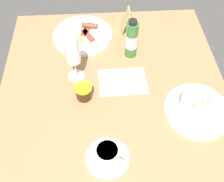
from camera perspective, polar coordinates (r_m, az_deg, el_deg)
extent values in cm
cube|color=#A8754C|center=(92.09, 0.67, -4.52)|extent=(110.00, 84.00, 3.00)
cylinder|color=white|center=(94.53, 18.16, -4.05)|extent=(22.77, 22.77, 1.20)
cylinder|color=white|center=(91.85, 18.68, -2.89)|extent=(12.94, 12.94, 5.58)
cylinder|color=beige|center=(90.30, 19.00, -2.17)|extent=(11.12, 11.12, 1.60)
sphere|color=#799650|center=(89.03, 19.41, -2.45)|extent=(1.12, 1.12, 1.12)
sphere|color=#799650|center=(87.38, 17.39, -3.03)|extent=(1.36, 1.36, 1.36)
sphere|color=#799650|center=(89.77, 19.25, -1.74)|extent=(1.06, 1.06, 1.06)
sphere|color=#799650|center=(89.86, 20.38, -2.19)|extent=(1.38, 1.38, 1.38)
cube|color=white|center=(98.14, 2.35, 2.11)|extent=(13.35, 18.00, 0.30)
cube|color=silver|center=(97.17, 3.01, 1.74)|extent=(1.53, 14.02, 0.50)
cube|color=silver|center=(96.76, -1.59, 1.51)|extent=(2.28, 3.65, 0.40)
cube|color=silver|center=(98.94, 2.86, 3.00)|extent=(1.30, 13.02, 0.50)
ellipsoid|color=silver|center=(98.51, -1.20, 2.82)|extent=(2.40, 4.00, 0.60)
cylinder|color=white|center=(81.99, -1.01, -14.32)|extent=(13.61, 13.61, 0.90)
cylinder|color=white|center=(79.36, -1.04, -13.51)|extent=(7.50, 7.50, 4.82)
cylinder|color=#341D15|center=(77.62, -1.06, -12.94)|extent=(6.37, 6.37, 1.00)
torus|color=white|center=(78.13, 1.92, -15.23)|extent=(2.85, 3.33, 3.60)
cylinder|color=white|center=(100.76, -7.80, 3.34)|extent=(6.39, 6.39, 0.40)
cylinder|color=white|center=(97.63, -8.07, 4.96)|extent=(0.80, 0.80, 8.04)
cylinder|color=white|center=(90.82, -8.75, 9.04)|extent=(5.15, 5.15, 11.22)
cylinder|color=#EAEBC0|center=(91.97, -8.63, 8.28)|extent=(4.22, 4.22, 6.73)
cylinder|color=#36210E|center=(92.57, -6.20, -0.33)|extent=(5.71, 5.71, 4.78)
cylinder|color=yellow|center=(90.37, -6.35, 0.73)|extent=(5.99, 5.99, 0.80)
cylinder|color=#337233|center=(103.02, 4.30, 11.10)|extent=(4.81, 4.81, 15.48)
cylinder|color=silver|center=(103.22, 4.29, 10.97)|extent=(4.91, 4.91, 5.88)
cylinder|color=black|center=(97.61, 4.61, 14.83)|extent=(3.13, 3.13, 1.50)
cylinder|color=white|center=(116.43, -6.43, 12.09)|extent=(25.70, 25.70, 1.40)
cube|color=brown|center=(117.61, -5.45, 13.32)|extent=(9.19, 5.89, 0.60)
cube|color=#AB3828|center=(114.64, -5.33, 12.11)|extent=(9.03, 6.48, 0.60)
cylinder|color=brown|center=(118.05, -4.90, 14.10)|extent=(3.77, 7.32, 2.20)
ellipsoid|color=#F2D859|center=(112.59, -7.85, 11.39)|extent=(6.00, 4.80, 2.40)
cube|color=tan|center=(115.28, 2.86, 15.06)|extent=(5.56, 3.52, 11.35)
cube|color=tan|center=(115.63, 4.46, 15.10)|extent=(5.56, 3.52, 11.35)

